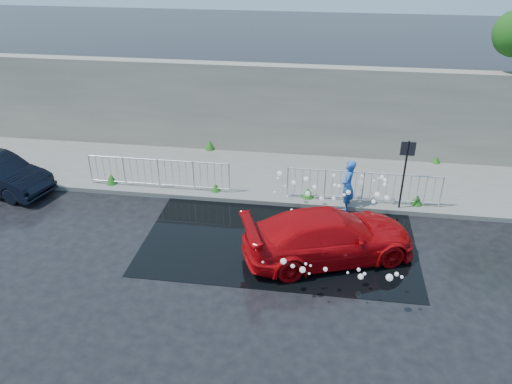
{
  "coord_description": "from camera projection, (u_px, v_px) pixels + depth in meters",
  "views": [
    {
      "loc": [
        1.58,
        -11.57,
        8.37
      ],
      "look_at": [
        -0.37,
        1.94,
        1.0
      ],
      "focal_mm": 35.0,
      "sensor_mm": 36.0,
      "label": 1
    }
  ],
  "objects": [
    {
      "name": "ground",
      "position": [
        259.0,
        255.0,
        14.25
      ],
      "size": [
        90.0,
        90.0,
        0.0
      ],
      "primitive_type": "plane",
      "color": "black",
      "rests_on": "ground"
    },
    {
      "name": "pavement",
      "position": [
        278.0,
        176.0,
        18.57
      ],
      "size": [
        30.0,
        4.0,
        0.15
      ],
      "primitive_type": "cube",
      "color": "#5D5D59",
      "rests_on": "ground"
    },
    {
      "name": "curb",
      "position": [
        271.0,
        202.0,
        16.82
      ],
      "size": [
        30.0,
        0.25,
        0.16
      ],
      "primitive_type": "cube",
      "color": "#5D5D59",
      "rests_on": "ground"
    },
    {
      "name": "retaining_wall",
      "position": [
        284.0,
        110.0,
        19.61
      ],
      "size": [
        30.0,
        0.6,
        3.5
      ],
      "primitive_type": "cube",
      "color": "#6D695C",
      "rests_on": "pavement"
    },
    {
      "name": "puddle",
      "position": [
        280.0,
        237.0,
        15.05
      ],
      "size": [
        8.0,
        5.0,
        0.01
      ],
      "primitive_type": "cube",
      "color": "black",
      "rests_on": "ground"
    },
    {
      "name": "sign_post",
      "position": [
        406.0,
        164.0,
        15.6
      ],
      "size": [
        0.45,
        0.06,
        2.5
      ],
      "color": "black",
      "rests_on": "ground"
    },
    {
      "name": "railing_left",
      "position": [
        158.0,
        173.0,
        17.32
      ],
      "size": [
        5.05,
        0.05,
        1.1
      ],
      "color": "silver",
      "rests_on": "pavement"
    },
    {
      "name": "railing_right",
      "position": [
        363.0,
        186.0,
        16.44
      ],
      "size": [
        5.05,
        0.05,
        1.1
      ],
      "color": "silver",
      "rests_on": "pavement"
    },
    {
      "name": "weeds",
      "position": [
        265.0,
        175.0,
        18.06
      ],
      "size": [
        12.17,
        3.93,
        0.39
      ],
      "color": "#1E4512",
      "rests_on": "pavement"
    },
    {
      "name": "water_spray",
      "position": [
        339.0,
        210.0,
        15.01
      ],
      "size": [
        3.61,
        5.58,
        1.11
      ],
      "color": "white",
      "rests_on": "ground"
    },
    {
      "name": "red_car",
      "position": [
        329.0,
        236.0,
        13.87
      ],
      "size": [
        5.22,
        3.57,
        1.4
      ],
      "primitive_type": "imported",
      "rotation": [
        0.0,
        0.0,
        1.94
      ],
      "color": "#AF070B",
      "rests_on": "ground"
    },
    {
      "name": "person",
      "position": [
        348.0,
        186.0,
        16.13
      ],
      "size": [
        0.52,
        0.7,
        1.76
      ],
      "primitive_type": "imported",
      "rotation": [
        0.0,
        0.0,
        -1.74
      ],
      "color": "blue",
      "rests_on": "ground"
    }
  ]
}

